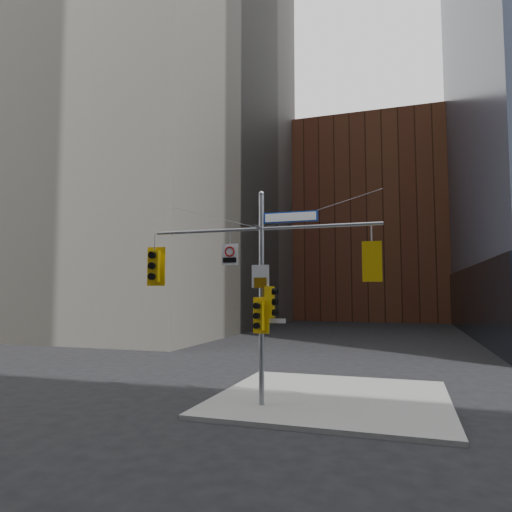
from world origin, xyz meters
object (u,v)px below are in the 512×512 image
Objects in this scene: traffic_light_west_arm at (154,266)px; traffic_light_pole_front at (259,316)px; traffic_light_east_arm at (372,262)px; traffic_light_pole_side at (271,302)px; signal_assembly at (261,275)px; street_sign_blade at (290,217)px; regulatory_sign_arm at (230,254)px.

traffic_light_pole_front is at bearing -12.18° from traffic_light_west_arm.
traffic_light_east_arm is 4.03m from traffic_light_pole_front.
traffic_light_pole_side is at bearing -8.42° from traffic_light_west_arm.
street_sign_blade is at bearing 0.19° from signal_assembly.
signal_assembly is 10.94× the size of regulatory_sign_arm.
traffic_light_east_arm is 1.20× the size of traffic_light_pole_side.
traffic_light_east_arm reaches higher than traffic_light_pole_side.
signal_assembly is 4.14m from traffic_light_west_arm.
traffic_light_east_arm is at bearing -84.68° from traffic_light_pole_side.
traffic_light_west_arm is at bearing 179.81° from signal_assembly.
traffic_light_west_arm is (-4.12, 0.01, 0.38)m from signal_assembly.
traffic_light_west_arm is at bearing 177.32° from regulatory_sign_arm.
street_sign_blade reaches higher than traffic_light_pole_side.
street_sign_blade is at bearing -4.21° from traffic_light_east_arm.
traffic_light_east_arm reaches higher than traffic_light_pole_front.
regulatory_sign_arm is at bearing 96.26° from traffic_light_pole_side.
signal_assembly reaches higher than regulatory_sign_arm.
signal_assembly is at bearing -8.47° from traffic_light_west_arm.
street_sign_blade reaches higher than traffic_light_west_arm.
signal_assembly is 0.95m from traffic_light_pole_side.
traffic_light_east_arm is 3.04m from street_sign_blade.
street_sign_blade is at bearing -1.40° from regulatory_sign_arm.
street_sign_blade is (1.01, 0.00, 1.93)m from signal_assembly.
traffic_light_west_arm is 1.14× the size of traffic_light_east_arm.
traffic_light_pole_side is 0.57× the size of street_sign_blade.
traffic_light_west_arm is 1.37× the size of traffic_light_pole_side.
traffic_light_pole_front is 3.43m from street_sign_blade.
traffic_light_pole_front is (4.12, -0.28, -1.72)m from traffic_light_west_arm.
traffic_light_pole_side reaches higher than traffic_light_pole_front.
regulatory_sign_arm is at bearing -178.98° from signal_assembly.
street_sign_blade is (0.69, 0.00, 2.83)m from traffic_light_pole_side.
traffic_light_west_arm reaches higher than traffic_light_pole_side.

